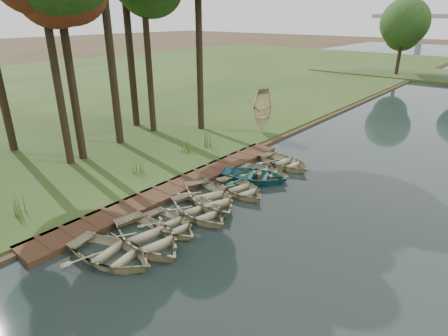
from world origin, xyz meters
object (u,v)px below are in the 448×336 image
Objects in this scene: rowboat_0 at (111,251)px; stored_rowboat at (261,128)px; rowboat_1 at (148,235)px; boardwalk at (178,187)px; rowboat_2 at (171,222)px.

rowboat_0 is 16.91m from stored_rowboat.
rowboat_1 is at bearing -17.68° from rowboat_0.
boardwalk is 4.36× the size of rowboat_0.
rowboat_1 is at bearing -56.82° from boardwalk.
rowboat_2 reaches higher than boardwalk.
boardwalk is 5.33× the size of rowboat_2.
stored_rowboat is at bearing 100.78° from boardwalk.
stored_rowboat is (-4.65, 13.39, 0.27)m from rowboat_2.
stored_rowboat reaches higher than rowboat_2.
stored_rowboat reaches higher than rowboat_0.
rowboat_1 is (0.20, 1.55, 0.03)m from rowboat_0.
boardwalk is at bearing -147.62° from stored_rowboat.
stored_rowboat is at bearing 28.67° from rowboat_1.
rowboat_0 is 1.14× the size of stored_rowboat.
rowboat_0 is 1.22× the size of rowboat_2.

